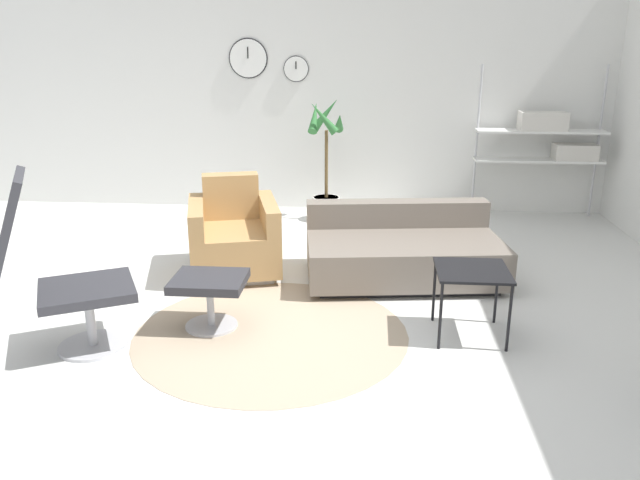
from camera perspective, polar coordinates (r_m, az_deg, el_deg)
The scene contains 10 objects.
ground_plane at distance 4.50m, azimuth -3.80°, elevation -7.22°, with size 12.00×12.00×0.00m, color silver.
wall_back at distance 7.25m, azimuth -0.33°, elevation 13.82°, with size 12.00×0.09×2.80m.
round_rug at distance 4.29m, azimuth -4.48°, elevation -8.51°, with size 1.86×1.86×0.01m.
lounge_chair at distance 4.12m, azimuth -24.98°, elevation -0.74°, with size 1.04×0.86×1.26m.
ottoman at distance 4.33m, azimuth -10.06°, elevation -4.50°, with size 0.49×0.42×0.37m.
armchair_red at distance 5.35m, azimuth -7.89°, elevation 0.16°, with size 0.91×0.98×0.79m.
couch_low at distance 5.23m, azimuth 7.53°, elevation -1.13°, with size 1.67×1.12×0.58m.
side_table at distance 4.21m, azimuth 13.72°, elevation -3.20°, with size 0.47×0.47×0.47m.
potted_plant at distance 6.81m, azimuth 0.54°, elevation 6.01°, with size 0.40×0.40×1.33m.
shelf_unit at distance 7.28m, azimuth 20.35°, elevation 8.71°, with size 1.37×0.28×1.66m.
Camera 1 is at (0.62, -4.03, 1.90)m, focal length 35.00 mm.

